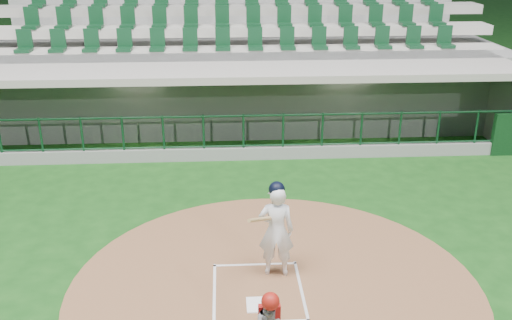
{
  "coord_description": "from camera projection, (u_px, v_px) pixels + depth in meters",
  "views": [
    {
      "loc": [
        -0.53,
        -8.58,
        5.72
      ],
      "look_at": [
        0.14,
        2.6,
        1.3
      ],
      "focal_mm": 40.0,
      "sensor_mm": 36.0,
      "label": 1
    }
  ],
  "objects": [
    {
      "name": "home_plate",
      "position": [
        259.0,
        305.0,
        9.44
      ],
      "size": [
        0.43,
        0.43,
        0.02
      ],
      "primitive_type": "cube",
      "color": "white",
      "rests_on": "dirt_circle"
    },
    {
      "name": "batter_box_chalk",
      "position": [
        258.0,
        291.0,
        9.81
      ],
      "size": [
        1.55,
        1.8,
        0.01
      ],
      "color": "white",
      "rests_on": "ground"
    },
    {
      "name": "seating_deck",
      "position": [
        238.0,
        69.0,
        19.7
      ],
      "size": [
        17.0,
        6.72,
        5.15
      ],
      "color": "gray",
      "rests_on": "ground"
    },
    {
      "name": "dirt_circle",
      "position": [
        275.0,
        288.0,
        9.93
      ],
      "size": [
        7.2,
        7.2,
        0.01
      ],
      "primitive_type": "cylinder",
      "color": "brown",
      "rests_on": "ground"
    },
    {
      "name": "ground",
      "position": [
        257.0,
        282.0,
        10.1
      ],
      "size": [
        120.0,
        120.0,
        0.0
      ],
      "primitive_type": "plane",
      "color": "#123F12",
      "rests_on": "ground"
    },
    {
      "name": "dugout_structure",
      "position": [
        242.0,
        106.0,
        17.03
      ],
      "size": [
        16.4,
        3.7,
        3.0
      ],
      "color": "slate",
      "rests_on": "ground"
    },
    {
      "name": "batter",
      "position": [
        276.0,
        229.0,
        10.02
      ],
      "size": [
        0.87,
        0.88,
        1.81
      ],
      "color": "white",
      "rests_on": "dirt_circle"
    }
  ]
}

